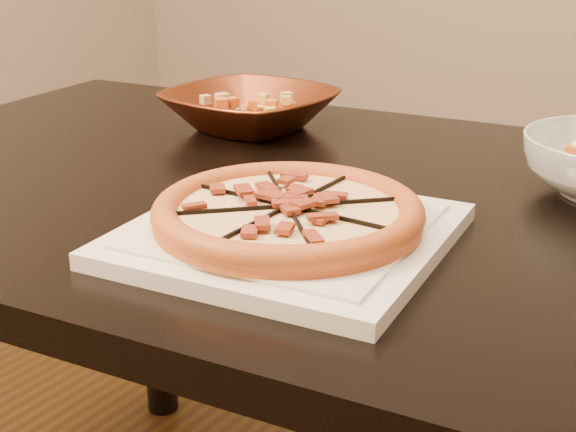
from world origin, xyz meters
name	(u,v)px	position (x,y,z in m)	size (l,w,h in m)	color
dining_table	(285,260)	(0.10, -0.02, 0.64)	(1.40, 1.00, 0.75)	black
plate	(288,234)	(0.22, -0.19, 0.76)	(0.35, 0.35, 0.02)	silver
pizza	(288,212)	(0.22, -0.19, 0.78)	(0.28, 0.28, 0.03)	#A9441B
bronze_bowl	(250,110)	(-0.09, 0.17, 0.78)	(0.25, 0.25, 0.06)	maroon
mixed_dish	(249,81)	(-0.09, 0.17, 0.83)	(0.12, 0.11, 0.03)	tan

